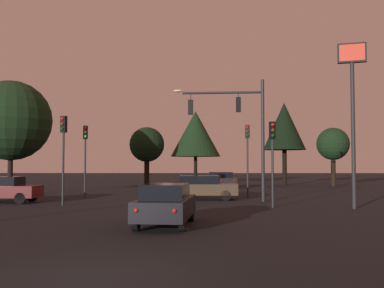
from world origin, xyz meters
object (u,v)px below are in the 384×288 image
object	(u,v)px
traffic_light_corner_left	(247,146)
traffic_light_corner_right	(272,147)
traffic_signal_mast_arm	(238,120)
traffic_light_far_side	(85,147)
tree_center_horizon	(284,127)
tree_right_cluster	(11,121)
car_nearside_lane	(166,204)
car_crossing_left	(201,187)
tree_left_far	(147,145)
store_sign_illuminated	(352,89)
car_far_lane	(221,180)
car_crossing_right	(4,189)
tree_behind_sign	(196,134)
tree_lot_edge	(333,144)
traffic_light_median	(63,142)

from	to	relation	value
traffic_light_corner_left	traffic_light_corner_right	xyz separation A→B (m)	(0.53, -7.18, -0.30)
traffic_signal_mast_arm	traffic_light_far_side	xyz separation A→B (m)	(-10.02, 2.83, -1.50)
tree_center_horizon	tree_right_cluster	world-z (taller)	tree_center_horizon
car_nearside_lane	car_crossing_left	world-z (taller)	same
tree_left_far	store_sign_illuminated	bearing A→B (deg)	-59.90
car_far_lane	store_sign_illuminated	world-z (taller)	store_sign_illuminated
car_crossing_right	store_sign_illuminated	bearing A→B (deg)	-9.90
traffic_signal_mast_arm	tree_left_far	size ratio (longest dim) A/B	1.23
traffic_signal_mast_arm	tree_center_horizon	distance (m)	22.65
car_far_lane	tree_behind_sign	distance (m)	8.26
car_nearside_lane	car_crossing_left	bearing A→B (deg)	83.86
tree_center_horizon	tree_lot_edge	world-z (taller)	tree_center_horizon
store_sign_illuminated	tree_behind_sign	bearing A→B (deg)	107.66
car_nearside_lane	tree_center_horizon	xyz separation A→B (m)	(10.38, 32.35, 5.53)
store_sign_illuminated	tree_lot_edge	distance (m)	24.72
car_crossing_left	tree_behind_sign	size ratio (longest dim) A/B	0.58
tree_right_cluster	car_crossing_left	bearing A→B (deg)	-15.79
traffic_light_median	car_crossing_left	bearing A→B (deg)	29.81
car_crossing_left	tree_right_cluster	xyz separation A→B (m)	(-13.82, 3.91, 4.62)
car_crossing_right	store_sign_illuminated	world-z (taller)	store_sign_illuminated
car_far_lane	traffic_light_median	bearing A→B (deg)	-117.59
traffic_light_median	tree_left_far	size ratio (longest dim) A/B	0.81
traffic_light_corner_left	tree_lot_edge	size ratio (longest dim) A/B	0.81
tree_behind_sign	traffic_light_median	bearing A→B (deg)	-106.02
traffic_signal_mast_arm	traffic_light_median	bearing A→B (deg)	-163.28
tree_center_horizon	traffic_signal_mast_arm	bearing A→B (deg)	-107.49
traffic_light_far_side	car_far_lane	distance (m)	15.68
traffic_light_median	tree_center_horizon	xyz separation A→B (m)	(16.55, 24.49, 2.91)
traffic_signal_mast_arm	car_far_lane	size ratio (longest dim) A/B	1.71
tree_behind_sign	store_sign_illuminated	bearing A→B (deg)	-72.34
car_crossing_left	car_crossing_right	xyz separation A→B (m)	(-11.50, -2.44, -0.00)
store_sign_illuminated	tree_center_horizon	world-z (taller)	tree_center_horizon
traffic_light_corner_left	car_far_lane	xyz separation A→B (m)	(-1.28, 11.72, -2.64)
traffic_light_median	tree_behind_sign	xyz separation A→B (m)	(6.95, 24.22, 2.10)
tree_behind_sign	tree_right_cluster	size ratio (longest dim) A/B	0.96
traffic_light_corner_right	traffic_light_corner_left	bearing A→B (deg)	94.22
store_sign_illuminated	tree_lot_edge	world-z (taller)	store_sign_illuminated
traffic_light_corner_left	tree_left_far	size ratio (longest dim) A/B	0.82
tree_right_cluster	car_crossing_right	bearing A→B (deg)	-69.97
store_sign_illuminated	tree_right_cluster	distance (m)	23.58
traffic_light_median	car_crossing_left	xyz separation A→B (m)	(7.48, 4.28, -2.62)
traffic_light_median	car_crossing_right	world-z (taller)	traffic_light_median
traffic_light_corner_right	car_far_lane	world-z (taller)	traffic_light_corner_right
traffic_signal_mast_arm	traffic_light_median	world-z (taller)	traffic_signal_mast_arm
traffic_signal_mast_arm	tree_behind_sign	distance (m)	21.48
traffic_light_far_side	car_far_lane	xyz separation A→B (m)	(9.61, 12.12, -2.60)
traffic_light_corner_right	tree_left_far	distance (m)	23.89
traffic_light_far_side	tree_left_far	world-z (taller)	tree_left_far
tree_center_horizon	tree_lot_edge	xyz separation A→B (m)	(4.61, -2.08, -2.03)
store_sign_illuminated	tree_left_far	distance (m)	26.13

